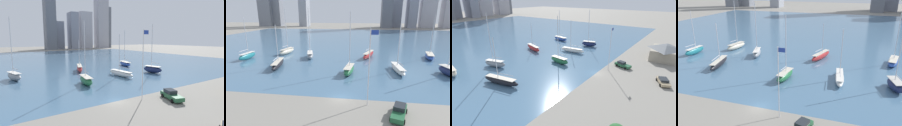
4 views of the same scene
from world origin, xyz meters
TOP-DOWN VIEW (x-y plane):
  - ground_plane at (0.00, 0.00)m, footprint 500.00×500.00m
  - harbor_water at (0.00, 70.00)m, footprint 180.00×140.00m
  - flag_pole at (4.67, -1.70)m, footprint 1.24×0.14m
  - distant_city_skyline at (7.48, 171.19)m, footprint 219.53×25.71m
  - sailboat_red at (5.80, 30.93)m, footprint 4.89×10.16m
  - sailboat_navy at (24.64, 15.57)m, footprint 4.18×6.78m
  - sailboat_black at (-19.81, 16.22)m, footprint 4.01×10.64m
  - sailboat_gray at (-13.86, 27.65)m, footprint 4.10×7.57m
  - sailboat_blue at (26.07, 32.41)m, footprint 4.50×9.17m
  - sailboat_green at (0.42, 13.46)m, footprint 3.02×7.53m
  - sailboat_cream at (-24.39, 32.87)m, footprint 3.67×8.79m
  - sailboat_white at (12.84, 16.59)m, footprint 3.04×10.12m
  - sailboat_teal at (-34.02, 23.47)m, footprint 2.10×7.99m
  - parked_pickup_green at (9.16, -4.47)m, footprint 3.24×5.28m

SIDE VIEW (x-z plane):
  - ground_plane at x=0.00m, z-range 0.00..0.00m
  - harbor_water at x=0.00m, z-range 0.00..0.00m
  - parked_pickup_green at x=9.16m, z-range -0.01..1.71m
  - sailboat_white at x=12.84m, z-range -5.17..7.00m
  - sailboat_blue at x=26.07m, z-range -6.20..8.12m
  - sailboat_black at x=-19.81m, z-range -4.87..6.88m
  - sailboat_red at x=5.80m, z-range -4.18..6.35m
  - sailboat_cream at x=-24.39m, z-range -6.98..9.22m
  - sailboat_green at x=0.42m, z-range -6.42..8.68m
  - sailboat_teal at x=-34.02m, z-range -5.65..8.00m
  - sailboat_gray at x=-13.86m, z-range -7.06..9.44m
  - sailboat_navy at x=24.64m, z-range -6.52..8.94m
  - flag_pole at x=4.67m, z-range 0.50..12.99m
  - distant_city_skyline at x=7.48m, z-range -7.22..61.59m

